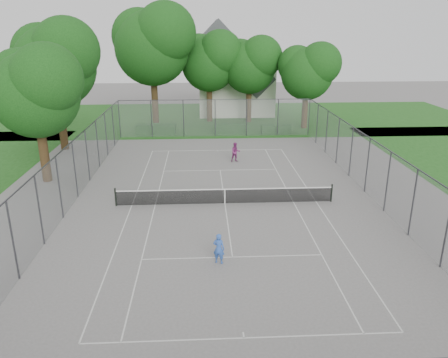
{
  "coord_description": "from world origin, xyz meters",
  "views": [
    {
      "loc": [
        -1.31,
        -23.95,
        9.91
      ],
      "look_at": [
        0.0,
        1.0,
        1.2
      ],
      "focal_mm": 35.0,
      "sensor_mm": 36.0,
      "label": 1
    }
  ],
  "objects_px": {
    "house": "(236,77)",
    "woman_player": "(236,152)",
    "girl_player": "(219,248)",
    "tennis_net": "(225,196)"
  },
  "relations": [
    {
      "from": "tennis_net",
      "to": "woman_player",
      "type": "relative_size",
      "value": 8.42
    },
    {
      "from": "woman_player",
      "to": "girl_player",
      "type": "bearing_deg",
      "value": -108.74
    },
    {
      "from": "house",
      "to": "woman_player",
      "type": "distance_m",
      "value": 20.75
    },
    {
      "from": "house",
      "to": "girl_player",
      "type": "relative_size",
      "value": 7.61
    },
    {
      "from": "woman_player",
      "to": "house",
      "type": "bearing_deg",
      "value": 74.02
    },
    {
      "from": "tennis_net",
      "to": "house",
      "type": "relative_size",
      "value": 1.19
    },
    {
      "from": "girl_player",
      "to": "tennis_net",
      "type": "bearing_deg",
      "value": -74.83
    },
    {
      "from": "house",
      "to": "tennis_net",
      "type": "bearing_deg",
      "value": -95.66
    },
    {
      "from": "girl_player",
      "to": "house",
      "type": "bearing_deg",
      "value": -75.08
    },
    {
      "from": "girl_player",
      "to": "woman_player",
      "type": "distance_m",
      "value": 15.5
    }
  ]
}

